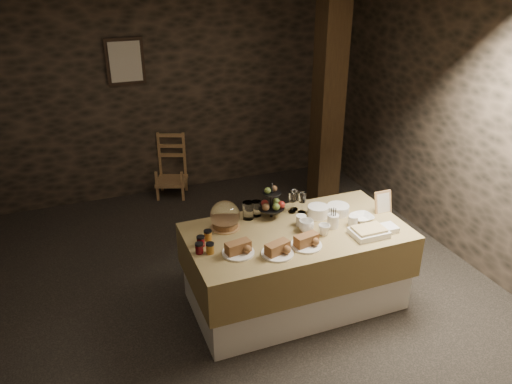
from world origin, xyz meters
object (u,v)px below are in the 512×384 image
object	(u,v)px
buffet_table	(296,262)
fruit_stand	(272,204)
timber_column	(328,103)
chair	(170,168)

from	to	relation	value
buffet_table	fruit_stand	distance (m)	0.55
timber_column	buffet_table	bearing A→B (deg)	-124.94
buffet_table	chair	bearing A→B (deg)	101.53
chair	timber_column	xyz separation A→B (m)	(1.77, -0.93, 0.94)
timber_column	fruit_stand	size ratio (longest dim) A/B	7.78
fruit_stand	buffet_table	bearing A→B (deg)	-71.03
chair	fruit_stand	size ratio (longest dim) A/B	1.91
buffet_table	timber_column	world-z (taller)	timber_column
timber_column	fruit_stand	bearing A→B (deg)	-132.60
chair	fruit_stand	distance (m)	2.47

